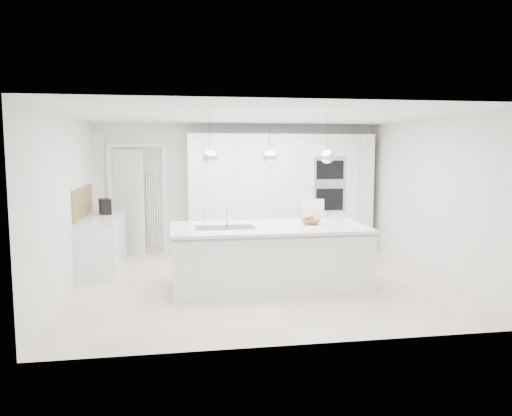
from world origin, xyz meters
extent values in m
plane|color=beige|center=(0.00, 0.00, 0.00)|extent=(5.50, 5.50, 0.00)
plane|color=silver|center=(0.00, 2.50, 1.25)|extent=(5.50, 0.00, 5.50)
plane|color=silver|center=(-2.75, 0.00, 1.25)|extent=(0.00, 5.00, 5.00)
plane|color=white|center=(0.00, 0.00, 2.50)|extent=(5.50, 5.50, 0.00)
cube|color=white|center=(0.80, 2.20, 1.15)|extent=(3.60, 0.60, 2.30)
cube|color=white|center=(-2.20, 2.42, 1.00)|extent=(0.76, 0.38, 2.00)
cube|color=white|center=(-2.45, 1.20, 0.43)|extent=(0.60, 1.80, 0.86)
cube|color=white|center=(-2.45, 1.20, 0.88)|extent=(0.62, 1.82, 0.04)
cube|color=olive|center=(-2.74, 1.20, 1.15)|extent=(0.02, 1.80, 0.50)
cube|color=white|center=(0.10, -0.30, 0.43)|extent=(2.80, 1.20, 0.86)
cube|color=white|center=(0.10, -0.25, 0.88)|extent=(2.84, 1.40, 0.04)
cylinder|color=white|center=(-0.50, -0.10, 1.05)|extent=(0.02, 0.02, 0.30)
sphere|color=white|center=(-0.75, -0.30, 1.90)|extent=(0.20, 0.20, 0.20)
sphere|color=white|center=(0.10, -0.30, 1.90)|extent=(0.20, 0.20, 0.20)
sphere|color=white|center=(0.95, -0.30, 1.90)|extent=(0.20, 0.20, 0.20)
imported|color=olive|center=(0.75, -0.18, 0.94)|extent=(0.39, 0.39, 0.08)
cube|color=black|center=(-2.43, 1.50, 1.03)|extent=(0.24, 0.29, 0.27)
sphere|color=#A0130F|center=(0.77, -0.14, 0.97)|extent=(0.08, 0.08, 0.08)
sphere|color=#A0130F|center=(0.69, -0.20, 0.97)|extent=(0.09, 0.09, 0.09)
torus|color=yellow|center=(0.78, -0.17, 1.02)|extent=(0.24, 0.17, 0.22)
camera|label=1|loc=(-1.26, -7.31, 2.00)|focal=35.00mm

